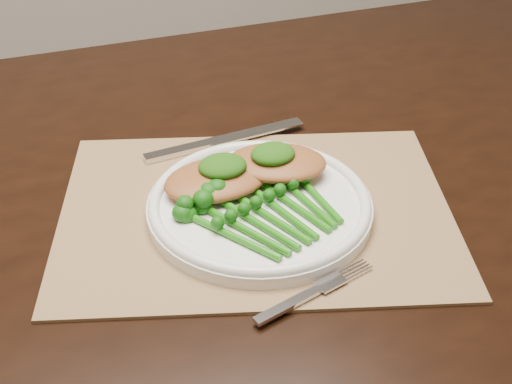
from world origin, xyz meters
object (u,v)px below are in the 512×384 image
object	(u,v)px
chicken_fillet_left	(217,179)
broccolini_bundle	(274,213)
placemat	(256,211)
dinner_plate	(260,205)
dining_table	(184,379)

from	to	relation	value
chicken_fillet_left	broccolini_bundle	xyz separation A→B (m)	(0.05, -0.07, -0.01)
placemat	dinner_plate	xyz separation A→B (m)	(0.00, -0.01, 0.01)
dining_table	dinner_plate	world-z (taller)	dinner_plate
broccolini_bundle	chicken_fillet_left	bearing A→B (deg)	99.61
placemat	broccolini_bundle	bearing A→B (deg)	-61.08
chicken_fillet_left	broccolini_bundle	world-z (taller)	chicken_fillet_left
dining_table	chicken_fillet_left	size ratio (longest dim) A/B	12.83
dining_table	placemat	world-z (taller)	placemat
placemat	dining_table	bearing A→B (deg)	149.56
dinner_plate	broccolini_bundle	bearing A→B (deg)	-73.77
dining_table	dinner_plate	xyz separation A→B (m)	(0.10, -0.09, 0.39)
placemat	chicken_fillet_left	distance (m)	0.06
dining_table	chicken_fillet_left	world-z (taller)	chicken_fillet_left
dinner_plate	chicken_fillet_left	xyz separation A→B (m)	(-0.04, 0.04, 0.02)
dining_table	broccolini_bundle	xyz separation A→B (m)	(0.10, -0.12, 0.40)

